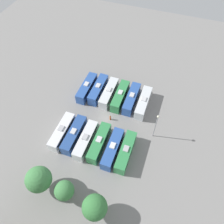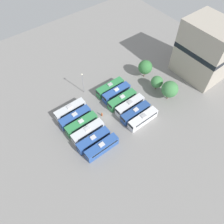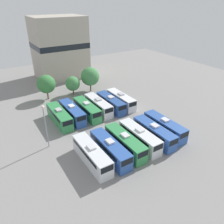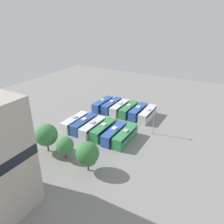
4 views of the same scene
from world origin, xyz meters
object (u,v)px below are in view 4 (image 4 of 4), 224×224
(bus_5, at_px, (103,104))
(light_pole, at_px, (154,115))
(bus_9, at_px, (93,127))
(bus_0, at_px, (148,114))
(tree_0, at_px, (87,153))
(bus_2, at_px, (129,110))
(bus_1, at_px, (138,111))
(bus_4, at_px, (112,105))
(tree_1, at_px, (65,145))
(bus_11, at_px, (75,122))
(worker_person, at_px, (117,120))
(bus_7, at_px, (114,133))
(bus_10, at_px, (84,124))
(bus_6, at_px, (125,136))
(bus_3, at_px, (120,108))
(tree_2, at_px, (46,135))
(bus_8, at_px, (104,129))

(bus_5, relative_size, light_pole, 1.18)
(bus_9, bearing_deg, bus_0, -122.28)
(bus_0, relative_size, bus_9, 1.00)
(tree_0, bearing_deg, bus_2, -80.90)
(bus_1, distance_m, bus_4, 10.32)
(tree_1, bearing_deg, light_pole, -123.98)
(bus_11, xyz_separation_m, worker_person, (-9.90, -8.85, -0.91))
(bus_7, relative_size, tree_0, 1.50)
(bus_10, xyz_separation_m, tree_0, (-11.88, 14.85, 2.72))
(bus_1, relative_size, tree_0, 1.50)
(bus_6, bearing_deg, bus_11, 0.10)
(bus_3, xyz_separation_m, bus_10, (3.47, 16.13, 0.00))
(bus_3, relative_size, bus_10, 1.00)
(bus_1, relative_size, tree_2, 1.41)
(bus_0, bearing_deg, bus_6, 89.64)
(bus_5, distance_m, bus_10, 16.26)
(bus_3, distance_m, bus_4, 3.50)
(bus_4, xyz_separation_m, tree_1, (-4.56, 30.23, 1.77))
(bus_6, height_order, bus_8, same)
(bus_1, distance_m, bus_9, 18.20)
(bus_6, height_order, bus_9, same)
(bus_1, bearing_deg, bus_10, 57.71)
(light_pole, bearing_deg, bus_9, 27.29)
(bus_0, distance_m, bus_2, 6.93)
(tree_0, bearing_deg, bus_8, -71.15)
(tree_2, bearing_deg, bus_5, -85.71)
(bus_0, distance_m, bus_6, 16.22)
(bus_6, distance_m, bus_10, 13.75)
(tree_1, bearing_deg, bus_4, -81.42)
(bus_2, bearing_deg, worker_person, 87.72)
(bus_7, xyz_separation_m, worker_person, (3.87, -9.09, -0.91))
(bus_0, distance_m, bus_4, 13.86)
(bus_6, relative_size, bus_7, 1.00)
(worker_person, height_order, tree_0, tree_0)
(bus_2, relative_size, bus_7, 1.00)
(bus_2, height_order, bus_11, same)
(bus_4, height_order, bus_10, same)
(bus_9, bearing_deg, bus_4, -78.62)
(light_pole, height_order, tree_0, light_pole)
(bus_2, relative_size, light_pole, 1.18)
(bus_7, xyz_separation_m, tree_2, (11.68, 13.24, 2.92))
(bus_8, xyz_separation_m, tree_2, (8.02, 13.70, 2.92))
(bus_0, xyz_separation_m, bus_8, (7.02, 16.04, 0.00))
(bus_1, bearing_deg, tree_2, 69.05)
(bus_9, bearing_deg, tree_0, 120.58)
(bus_10, relative_size, bus_11, 1.00)
(bus_0, relative_size, bus_4, 1.00)
(bus_0, xyz_separation_m, worker_person, (7.23, 7.40, -0.91))
(bus_4, relative_size, worker_person, 5.92)
(bus_0, distance_m, tree_2, 33.45)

